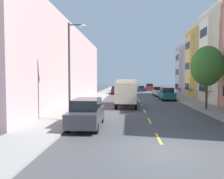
{
  "coord_description": "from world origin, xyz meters",
  "views": [
    {
      "loc": [
        -1.69,
        -9.7,
        3.28
      ],
      "look_at": [
        -4.3,
        24.99,
        1.53
      ],
      "focal_mm": 34.08,
      "sensor_mm": 36.0,
      "label": 1
    }
  ],
  "objects_px": {
    "parked_suv_red": "(149,87)",
    "moving_navy_sedan": "(141,88)",
    "parked_suv_teal": "(167,94)",
    "delivery_box_truck": "(127,91)",
    "parked_suv_charcoal": "(87,113)",
    "parked_pickup_forest": "(118,88)",
    "street_tree_second": "(207,66)",
    "parked_pickup_silver": "(159,92)",
    "street_lamp": "(71,65)",
    "parked_pickup_burgundy": "(116,90)"
  },
  "relations": [
    {
      "from": "moving_navy_sedan",
      "to": "parked_pickup_forest",
      "type": "bearing_deg",
      "value": -173.63
    },
    {
      "from": "parked_pickup_forest",
      "to": "moving_navy_sedan",
      "type": "bearing_deg",
      "value": 6.37
    },
    {
      "from": "street_tree_second",
      "to": "parked_pickup_forest",
      "type": "relative_size",
      "value": 1.22
    },
    {
      "from": "delivery_box_truck",
      "to": "parked_pickup_forest",
      "type": "distance_m",
      "value": 30.79
    },
    {
      "from": "delivery_box_truck",
      "to": "street_lamp",
      "type": "bearing_deg",
      "value": -112.88
    },
    {
      "from": "street_lamp",
      "to": "parked_suv_charcoal",
      "type": "distance_m",
      "value": 4.02
    },
    {
      "from": "delivery_box_truck",
      "to": "parked_pickup_forest",
      "type": "height_order",
      "value": "delivery_box_truck"
    },
    {
      "from": "street_tree_second",
      "to": "parked_suv_charcoal",
      "type": "xyz_separation_m",
      "value": [
        -10.86,
        -8.44,
        -3.6
      ]
    },
    {
      "from": "parked_pickup_silver",
      "to": "parked_suv_teal",
      "type": "relative_size",
      "value": 1.11
    },
    {
      "from": "parked_pickup_silver",
      "to": "parked_suv_teal",
      "type": "bearing_deg",
      "value": -89.83
    },
    {
      "from": "delivery_box_truck",
      "to": "moving_navy_sedan",
      "type": "relative_size",
      "value": 1.63
    },
    {
      "from": "parked_pickup_silver",
      "to": "parked_suv_red",
      "type": "xyz_separation_m",
      "value": [
        0.11,
        20.34,
        0.16
      ]
    },
    {
      "from": "parked_suv_teal",
      "to": "delivery_box_truck",
      "type": "bearing_deg",
      "value": -128.18
    },
    {
      "from": "parked_pickup_silver",
      "to": "delivery_box_truck",
      "type": "bearing_deg",
      "value": -111.41
    },
    {
      "from": "parked_pickup_forest",
      "to": "parked_suv_red",
      "type": "relative_size",
      "value": 1.1
    },
    {
      "from": "street_lamp",
      "to": "parked_pickup_silver",
      "type": "distance_m",
      "value": 27.62
    },
    {
      "from": "parked_suv_charcoal",
      "to": "parked_pickup_burgundy",
      "type": "height_order",
      "value": "parked_suv_charcoal"
    },
    {
      "from": "delivery_box_truck",
      "to": "parked_pickup_silver",
      "type": "distance_m",
      "value": 16.72
    },
    {
      "from": "parked_suv_teal",
      "to": "moving_navy_sedan",
      "type": "relative_size",
      "value": 1.07
    },
    {
      "from": "parked_suv_teal",
      "to": "parked_suv_charcoal",
      "type": "bearing_deg",
      "value": -114.49
    },
    {
      "from": "parked_suv_red",
      "to": "moving_navy_sedan",
      "type": "height_order",
      "value": "parked_suv_red"
    },
    {
      "from": "street_lamp",
      "to": "delivery_box_truck",
      "type": "xyz_separation_m",
      "value": [
        4.16,
        9.86,
        -2.52
      ]
    },
    {
      "from": "parked_pickup_forest",
      "to": "parked_suv_red",
      "type": "height_order",
      "value": "parked_suv_red"
    },
    {
      "from": "parked_pickup_silver",
      "to": "moving_navy_sedan",
      "type": "xyz_separation_m",
      "value": [
        -2.5,
        15.82,
        -0.08
      ]
    },
    {
      "from": "street_tree_second",
      "to": "street_lamp",
      "type": "distance_m",
      "value": 14.1
    },
    {
      "from": "moving_navy_sedan",
      "to": "parked_suv_red",
      "type": "bearing_deg",
      "value": 60.07
    },
    {
      "from": "parked_suv_teal",
      "to": "parked_pickup_silver",
      "type": "bearing_deg",
      "value": 90.17
    },
    {
      "from": "parked_suv_red",
      "to": "parked_pickup_burgundy",
      "type": "bearing_deg",
      "value": -119.28
    },
    {
      "from": "parked_pickup_forest",
      "to": "moving_navy_sedan",
      "type": "distance_m",
      "value": 6.16
    },
    {
      "from": "street_tree_second",
      "to": "parked_suv_red",
      "type": "distance_m",
      "value": 39.16
    },
    {
      "from": "parked_suv_teal",
      "to": "parked_suv_red",
      "type": "height_order",
      "value": "same"
    },
    {
      "from": "parked_pickup_silver",
      "to": "parked_suv_teal",
      "type": "distance_m",
      "value": 7.76
    },
    {
      "from": "parked_suv_charcoal",
      "to": "parked_pickup_forest",
      "type": "distance_m",
      "value": 42.18
    },
    {
      "from": "parked_suv_charcoal",
      "to": "parked_pickup_silver",
      "type": "relative_size",
      "value": 0.9
    },
    {
      "from": "parked_pickup_forest",
      "to": "moving_navy_sedan",
      "type": "xyz_separation_m",
      "value": [
        6.12,
        0.68,
        -0.08
      ]
    },
    {
      "from": "delivery_box_truck",
      "to": "parked_suv_charcoal",
      "type": "distance_m",
      "value": 11.84
    },
    {
      "from": "parked_pickup_silver",
      "to": "parked_suv_red",
      "type": "distance_m",
      "value": 20.34
    },
    {
      "from": "parked_suv_teal",
      "to": "moving_navy_sedan",
      "type": "xyz_separation_m",
      "value": [
        -2.52,
        23.58,
        -0.24
      ]
    },
    {
      "from": "street_tree_second",
      "to": "parked_suv_charcoal",
      "type": "relative_size",
      "value": 1.34
    },
    {
      "from": "parked_pickup_silver",
      "to": "moving_navy_sedan",
      "type": "bearing_deg",
      "value": 98.97
    },
    {
      "from": "parked_pickup_burgundy",
      "to": "moving_navy_sedan",
      "type": "distance_m",
      "value": 12.45
    },
    {
      "from": "street_tree_second",
      "to": "parked_pickup_burgundy",
      "type": "relative_size",
      "value": 1.22
    },
    {
      "from": "parked_suv_charcoal",
      "to": "parked_pickup_silver",
      "type": "xyz_separation_m",
      "value": [
        8.76,
        27.04,
        -0.16
      ]
    },
    {
      "from": "street_tree_second",
      "to": "moving_navy_sedan",
      "type": "bearing_deg",
      "value": 97.61
    },
    {
      "from": "delivery_box_truck",
      "to": "moving_navy_sedan",
      "type": "bearing_deg",
      "value": 83.46
    },
    {
      "from": "parked_pickup_forest",
      "to": "parked_suv_red",
      "type": "xyz_separation_m",
      "value": [
        8.72,
        5.21,
        0.16
      ]
    },
    {
      "from": "parked_pickup_forest",
      "to": "street_lamp",
      "type": "bearing_deg",
      "value": -92.32
    },
    {
      "from": "parked_suv_charcoal",
      "to": "parked_pickup_forest",
      "type": "relative_size",
      "value": 0.91
    },
    {
      "from": "parked_suv_red",
      "to": "moving_navy_sedan",
      "type": "bearing_deg",
      "value": -119.93
    },
    {
      "from": "parked_pickup_burgundy",
      "to": "parked_pickup_forest",
      "type": "xyz_separation_m",
      "value": [
        -0.08,
        10.2,
        0.0
      ]
    }
  ]
}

